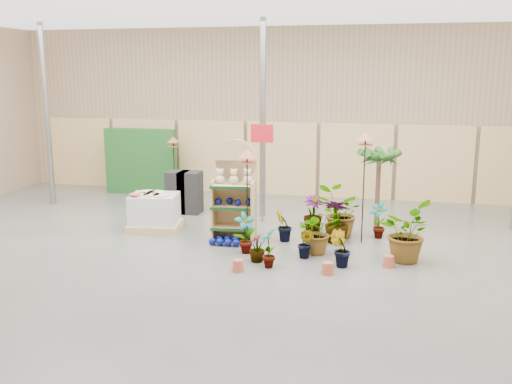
{
  "coord_description": "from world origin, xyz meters",
  "views": [
    {
      "loc": [
        2.76,
        -9.21,
        3.33
      ],
      "look_at": [
        0.3,
        1.5,
        1.0
      ],
      "focal_mm": 40.0,
      "sensor_mm": 36.0,
      "label": 1
    }
  ],
  "objects_px": {
    "display_shelf": "(235,194)",
    "pallet_stack": "(155,212)",
    "bird_table_front": "(247,157)",
    "potted_plant_2": "(318,231)"
  },
  "relations": [
    {
      "from": "display_shelf",
      "to": "potted_plant_2",
      "type": "relative_size",
      "value": 2.4
    },
    {
      "from": "pallet_stack",
      "to": "potted_plant_2",
      "type": "xyz_separation_m",
      "value": [
        3.62,
        -0.89,
        0.04
      ]
    },
    {
      "from": "pallet_stack",
      "to": "bird_table_front",
      "type": "bearing_deg",
      "value": -29.73
    },
    {
      "from": "display_shelf",
      "to": "pallet_stack",
      "type": "bearing_deg",
      "value": 165.1
    },
    {
      "from": "display_shelf",
      "to": "potted_plant_2",
      "type": "distance_m",
      "value": 1.91
    },
    {
      "from": "display_shelf",
      "to": "potted_plant_2",
      "type": "height_order",
      "value": "display_shelf"
    },
    {
      "from": "pallet_stack",
      "to": "bird_table_front",
      "type": "xyz_separation_m",
      "value": [
        2.27,
        -0.87,
        1.38
      ]
    },
    {
      "from": "potted_plant_2",
      "to": "pallet_stack",
      "type": "bearing_deg",
      "value": 166.13
    },
    {
      "from": "bird_table_front",
      "to": "potted_plant_2",
      "type": "distance_m",
      "value": 1.91
    },
    {
      "from": "display_shelf",
      "to": "pallet_stack",
      "type": "height_order",
      "value": "display_shelf"
    }
  ]
}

